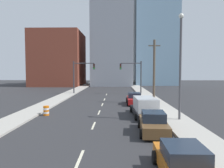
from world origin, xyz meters
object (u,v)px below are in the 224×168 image
(box_truck_black, at_px, (145,107))
(sedan_red, at_px, (134,99))
(traffic_barrel, at_px, (46,111))
(utility_pole_right_mid, at_px, (154,71))
(traffic_signal_left, at_px, (80,73))
(street_lamp, at_px, (180,60))
(sedan_brown, at_px, (153,123))
(sedan_orange, at_px, (184,163))
(traffic_signal_right, at_px, (135,73))

(box_truck_black, relative_size, sedan_red, 1.39)
(sedan_red, bearing_deg, traffic_barrel, -141.00)
(utility_pole_right_mid, bearing_deg, traffic_signal_left, 135.87)
(street_lamp, xyz_separation_m, box_truck_black, (-2.79, 1.98, -4.49))
(traffic_signal_left, xyz_separation_m, sedan_brown, (9.64, -26.09, -3.36))
(traffic_barrel, bearing_deg, traffic_signal_left, 89.96)
(traffic_signal_left, bearing_deg, sedan_orange, -73.31)
(traffic_signal_left, xyz_separation_m, traffic_barrel, (-0.01, -20.11, -3.58))
(utility_pole_right_mid, bearing_deg, sedan_red, -161.40)
(sedan_brown, bearing_deg, traffic_barrel, 151.49)
(utility_pole_right_mid, bearing_deg, street_lamp, -87.48)
(sedan_red, bearing_deg, sedan_orange, -88.17)
(sedan_brown, bearing_deg, box_truck_black, 91.78)
(traffic_signal_right, relative_size, utility_pole_right_mid, 0.73)
(traffic_signal_left, height_order, box_truck_black, traffic_signal_left)
(box_truck_black, bearing_deg, sedan_orange, -92.51)
(sedan_orange, distance_m, sedan_brown, 6.58)
(traffic_signal_right, height_order, street_lamp, street_lamp)
(sedan_brown, relative_size, sedan_red, 1.01)
(traffic_signal_left, xyz_separation_m, street_lamp, (12.58, -22.31, 1.32))
(utility_pole_right_mid, xyz_separation_m, sedan_red, (-2.74, -0.92, -3.73))
(traffic_barrel, relative_size, sedan_red, 0.21)
(traffic_barrel, xyz_separation_m, street_lamp, (12.60, -2.20, 4.90))
(traffic_signal_right, distance_m, street_lamp, 22.45)
(traffic_signal_right, xyz_separation_m, traffic_barrel, (-10.53, -20.11, -3.58))
(traffic_signal_left, xyz_separation_m, sedan_orange, (9.80, -32.67, -3.41))
(box_truck_black, bearing_deg, sedan_brown, -94.01)
(traffic_signal_left, distance_m, sedan_orange, 34.28)
(street_lamp, relative_size, box_truck_black, 1.50)
(sedan_red, bearing_deg, traffic_signal_right, 85.55)
(box_truck_black, bearing_deg, utility_pole_right_mid, 72.27)
(traffic_signal_left, height_order, traffic_barrel, traffic_signal_left)
(box_truck_black, distance_m, sedan_red, 7.67)
(utility_pole_right_mid, relative_size, street_lamp, 0.92)
(street_lamp, height_order, sedan_red, street_lamp)
(box_truck_black, bearing_deg, traffic_barrel, 176.17)
(street_lamp, relative_size, sedan_orange, 2.10)
(box_truck_black, bearing_deg, street_lamp, -37.80)
(traffic_barrel, bearing_deg, traffic_signal_right, 62.38)
(street_lamp, distance_m, sedan_brown, 6.70)
(traffic_barrel, height_order, sedan_orange, sedan_orange)
(sedan_brown, bearing_deg, street_lamp, 55.34)
(sedan_brown, height_order, box_truck_black, box_truck_black)
(traffic_barrel, bearing_deg, utility_pole_right_mid, 34.56)
(sedan_orange, bearing_deg, box_truck_black, 90.56)
(traffic_signal_left, relative_size, sedan_orange, 1.40)
(traffic_signal_right, height_order, sedan_red, traffic_signal_right)
(utility_pole_right_mid, xyz_separation_m, sedan_orange, (-2.32, -20.91, -3.80))
(traffic_signal_left, bearing_deg, sedan_red, -53.50)
(sedan_brown, distance_m, sedan_red, 13.41)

